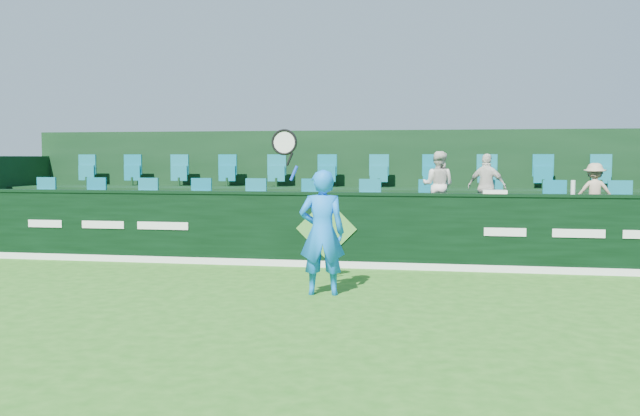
% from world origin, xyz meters
% --- Properties ---
extents(ground, '(60.00, 60.00, 0.00)m').
position_xyz_m(ground, '(0.00, 0.00, 0.00)').
color(ground, '#236618').
rests_on(ground, ground).
extents(sponsor_hoarding, '(16.00, 0.25, 1.35)m').
position_xyz_m(sponsor_hoarding, '(0.00, 4.00, 0.67)').
color(sponsor_hoarding, black).
rests_on(sponsor_hoarding, ground).
extents(stand_tier_front, '(16.00, 2.00, 0.80)m').
position_xyz_m(stand_tier_front, '(0.00, 5.10, 0.40)').
color(stand_tier_front, black).
rests_on(stand_tier_front, ground).
extents(stand_tier_back, '(16.00, 1.80, 1.30)m').
position_xyz_m(stand_tier_back, '(0.00, 7.00, 0.65)').
color(stand_tier_back, black).
rests_on(stand_tier_back, ground).
extents(stand_rear, '(16.00, 4.10, 2.60)m').
position_xyz_m(stand_rear, '(0.00, 7.44, 1.22)').
color(stand_rear, black).
rests_on(stand_rear, ground).
extents(seat_row_front, '(13.50, 0.50, 0.60)m').
position_xyz_m(seat_row_front, '(0.00, 5.50, 1.10)').
color(seat_row_front, '#146D7C').
rests_on(seat_row_front, stand_tier_front).
extents(seat_row_back, '(13.50, 0.50, 0.60)m').
position_xyz_m(seat_row_back, '(0.00, 7.30, 1.60)').
color(seat_row_back, '#146D7C').
rests_on(seat_row_back, stand_tier_back).
extents(tennis_player, '(1.13, 0.52, 2.44)m').
position_xyz_m(tennis_player, '(0.36, 1.42, 0.91)').
color(tennis_player, '#0D72EC').
rests_on(tennis_player, ground).
extents(spectator_left, '(0.72, 0.62, 1.29)m').
position_xyz_m(spectator_left, '(1.94, 5.12, 1.44)').
color(spectator_left, silver).
rests_on(spectator_left, stand_tier_front).
extents(spectator_middle, '(0.79, 0.55, 1.24)m').
position_xyz_m(spectator_middle, '(2.85, 5.12, 1.42)').
color(spectator_middle, silver).
rests_on(spectator_middle, stand_tier_front).
extents(spectator_right, '(0.72, 0.44, 1.07)m').
position_xyz_m(spectator_right, '(4.77, 5.12, 1.34)').
color(spectator_right, tan).
rests_on(spectator_right, stand_tier_front).
extents(towel, '(0.40, 0.26, 0.06)m').
position_xyz_m(towel, '(2.93, 4.00, 1.38)').
color(towel, white).
rests_on(towel, sponsor_hoarding).
extents(drinks_bottle, '(0.08, 0.08, 0.24)m').
position_xyz_m(drinks_bottle, '(4.21, 4.00, 1.47)').
color(drinks_bottle, silver).
rests_on(drinks_bottle, sponsor_hoarding).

